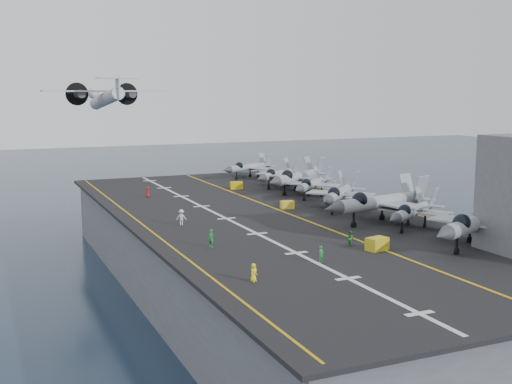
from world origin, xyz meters
name	(u,v)px	position (x,y,z in m)	size (l,w,h in m)	color
ground	(268,290)	(0.00, 0.00, 0.00)	(500.00, 500.00, 0.00)	#142135
hull	(268,254)	(0.00, 0.00, 5.00)	(36.00, 90.00, 10.00)	#56595E
flight_deck	(268,217)	(0.00, 0.00, 10.20)	(38.00, 92.00, 0.40)	black
foul_line	(288,213)	(3.00, 0.00, 10.42)	(0.35, 90.00, 0.02)	gold
landing_centerline	(226,219)	(-6.00, 0.00, 10.42)	(0.50, 90.00, 0.02)	silver
deck_edge_port	(144,225)	(-17.00, 0.00, 10.42)	(0.25, 90.00, 0.02)	gold
deck_edge_stbd	(383,205)	(18.50, 0.00, 10.42)	(0.25, 90.00, 0.02)	gold
fighter_jet_1	(476,222)	(12.75, -25.21, 13.13)	(18.63, 15.97, 5.46)	gray
fighter_jet_2	(413,210)	(12.68, -14.63, 12.64)	(15.47, 14.15, 4.47)	#A0A6B0
fighter_jet_3	(381,201)	(10.81, -10.51, 13.27)	(18.34, 13.99, 5.74)	gray
fighter_jet_4	(340,193)	(10.85, -0.46, 12.87)	(16.80, 16.78, 4.95)	gray
fighter_jet_5	(312,183)	(12.65, 10.73, 12.63)	(15.31, 14.94, 4.46)	gray
fighter_jet_6	(298,176)	(13.12, 16.60, 13.11)	(18.73, 17.17, 5.41)	#8F989D
fighter_jet_7	(279,174)	(13.03, 23.65, 12.70)	(15.91, 14.94, 4.60)	#8E949E
fighter_jet_8	(249,167)	(12.84, 36.45, 12.61)	(15.04, 12.84, 4.42)	#8F989E
tow_cart_a	(377,244)	(2.31, -22.28, 11.07)	(2.54, 1.98, 1.35)	gold
tow_cart_b	(287,205)	(4.63, 3.46, 10.95)	(1.97, 1.42, 1.10)	yellow
tow_cart_c	(236,185)	(5.09, 23.99, 11.02)	(2.30, 1.76, 1.23)	gold
crew_0	(254,273)	(-14.03, -27.48, 11.22)	(1.18, 1.09, 1.64)	yellow
crew_1	(211,238)	(-13.16, -14.08, 11.37)	(1.22, 1.39, 1.94)	#268C33
crew_3	(181,217)	(-12.62, -1.69, 11.39)	(1.43, 1.26, 1.99)	silver
crew_5	(148,192)	(-11.06, 21.33, 11.22)	(0.77, 1.06, 1.65)	#B21919
crew_6	(321,254)	(-5.49, -24.26, 11.23)	(1.17, 0.98, 1.66)	#268E36
crew_7	(351,238)	(0.87, -19.39, 11.20)	(0.73, 1.02, 1.61)	#268C33
transport_plane	(106,99)	(-11.12, 52.66, 25.59)	(26.57, 19.47, 5.90)	silver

